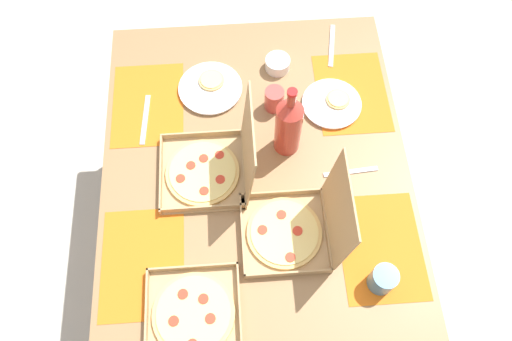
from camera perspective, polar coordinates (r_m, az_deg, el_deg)
name	(u,v)px	position (r m, az deg, el deg)	size (l,w,h in m)	color
ground_plane	(256,237)	(2.35, 0.00, -7.85)	(6.00, 6.00, 0.00)	beige
dining_table	(256,183)	(1.77, 0.00, -1.49)	(1.33, 1.06, 0.73)	#3F3328
placemat_near_left	(148,104)	(1.85, -12.53, 7.60)	(0.36, 0.26, 0.00)	orange
placemat_near_right	(143,263)	(1.60, -13.14, -10.51)	(0.36, 0.26, 0.00)	orange
placemat_far_left	(351,92)	(1.87, 11.12, 8.97)	(0.36, 0.26, 0.00)	orange
placemat_far_right	(381,247)	(1.62, 14.39, -8.66)	(0.36, 0.26, 0.00)	orange
pizza_box_edge_far	(194,314)	(1.53, -7.31, -16.29)	(0.28, 0.28, 0.04)	tan
pizza_box_corner_right	(212,165)	(1.63, -5.16, 0.59)	(0.29, 0.32, 0.32)	tan
pizza_box_center	(296,228)	(1.55, 4.68, -6.76)	(0.28, 0.31, 0.31)	tan
plate_near_left	(332,103)	(1.82, 8.92, 7.76)	(0.22, 0.22, 0.03)	white
plate_middle	(211,88)	(1.85, -5.35, 9.65)	(0.24, 0.24, 0.03)	white
soda_bottle	(289,125)	(1.61, 3.83, 5.31)	(0.09, 0.09, 0.32)	#B2382D
cup_clear_left	(383,279)	(1.55, 14.63, -12.23)	(0.08, 0.08, 0.09)	teal
cup_spare	(274,99)	(1.77, 2.14, 8.35)	(0.07, 0.07, 0.09)	#BF4742
condiment_bowl	(278,64)	(1.89, 2.55, 12.38)	(0.09, 0.09, 0.05)	white
fork_by_near_right	(351,172)	(1.70, 11.03, -0.14)	(0.19, 0.02, 0.01)	#B7B7BC
knife_by_near_left	(145,119)	(1.82, -12.85, 5.85)	(0.21, 0.02, 0.01)	#B7B7BC
knife_by_far_left	(332,45)	(2.00, 8.86, 14.27)	(0.21, 0.02, 0.01)	#B7B7BC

